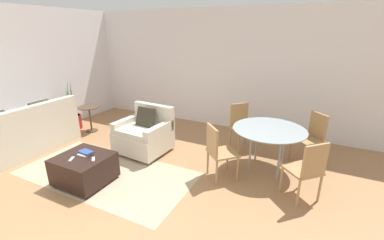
% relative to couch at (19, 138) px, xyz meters
% --- Properties ---
extents(ground_plane, '(20.00, 20.00, 0.00)m').
position_rel_couch_xyz_m(ground_plane, '(2.69, -0.77, -0.32)').
color(ground_plane, '#A3754C').
extents(wall_back, '(12.00, 0.06, 2.75)m').
position_rel_couch_xyz_m(wall_back, '(2.69, 3.18, 1.05)').
color(wall_back, white).
rests_on(wall_back, ground_plane).
extents(wall_left, '(0.06, 12.00, 2.75)m').
position_rel_couch_xyz_m(wall_left, '(-0.60, 0.73, 1.05)').
color(wall_left, white).
rests_on(wall_left, ground_plane).
extents(area_rug, '(2.93, 1.46, 0.01)m').
position_rel_couch_xyz_m(area_rug, '(2.00, 0.16, -0.32)').
color(area_rug, tan).
rests_on(area_rug, ground_plane).
extents(couch, '(0.94, 2.09, 0.96)m').
position_rel_couch_xyz_m(couch, '(0.00, 0.00, 0.00)').
color(couch, beige).
rests_on(couch, ground_plane).
extents(armchair, '(0.97, 0.90, 0.88)m').
position_rel_couch_xyz_m(armchair, '(2.10, 1.13, 0.03)').
color(armchair, beige).
rests_on(armchair, ground_plane).
extents(ottoman, '(0.76, 0.72, 0.45)m').
position_rel_couch_xyz_m(ottoman, '(1.91, -0.18, -0.08)').
color(ottoman, black).
rests_on(ottoman, ground_plane).
extents(book_stack, '(0.23, 0.18, 0.05)m').
position_rel_couch_xyz_m(book_stack, '(1.91, -0.11, 0.16)').
color(book_stack, beige).
rests_on(book_stack, ottoman).
extents(tv_remote_primary, '(0.10, 0.14, 0.01)m').
position_rel_couch_xyz_m(tv_remote_primary, '(1.84, -0.32, 0.14)').
color(tv_remote_primary, '#B7B7BC').
rests_on(tv_remote_primary, ottoman).
extents(tv_remote_secondary, '(0.13, 0.13, 0.01)m').
position_rel_couch_xyz_m(tv_remote_secondary, '(2.14, -0.18, 0.14)').
color(tv_remote_secondary, '#B7B7BC').
rests_on(tv_remote_secondary, ottoman).
extents(potted_plant, '(0.36, 0.36, 1.23)m').
position_rel_couch_xyz_m(potted_plant, '(-0.21, 1.40, -0.06)').
color(potted_plant, maroon).
rests_on(potted_plant, ground_plane).
extents(side_table, '(0.49, 0.49, 0.60)m').
position_rel_couch_xyz_m(side_table, '(0.32, 1.44, 0.10)').
color(side_table, '#4C3828').
rests_on(side_table, ground_plane).
extents(dining_table, '(1.18, 1.18, 0.74)m').
position_rel_couch_xyz_m(dining_table, '(4.36, 1.49, 0.34)').
color(dining_table, '#99A8AD').
rests_on(dining_table, ground_plane).
extents(dining_chair_near_left, '(0.59, 0.59, 0.90)m').
position_rel_couch_xyz_m(dining_chair_near_left, '(3.71, 0.85, 0.20)').
color(dining_chair_near_left, tan).
rests_on(dining_chair_near_left, ground_plane).
extents(dining_chair_near_right, '(0.59, 0.59, 0.90)m').
position_rel_couch_xyz_m(dining_chair_near_right, '(5.00, 0.85, 0.20)').
color(dining_chair_near_right, tan).
rests_on(dining_chair_near_right, ground_plane).
extents(dining_chair_far_left, '(0.59, 0.59, 0.90)m').
position_rel_couch_xyz_m(dining_chair_far_left, '(3.71, 2.14, 0.20)').
color(dining_chair_far_left, tan).
rests_on(dining_chair_far_left, ground_plane).
extents(dining_chair_far_right, '(0.59, 0.59, 0.90)m').
position_rel_couch_xyz_m(dining_chair_far_right, '(5.00, 2.14, 0.20)').
color(dining_chair_far_right, tan).
rests_on(dining_chair_far_right, ground_plane).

